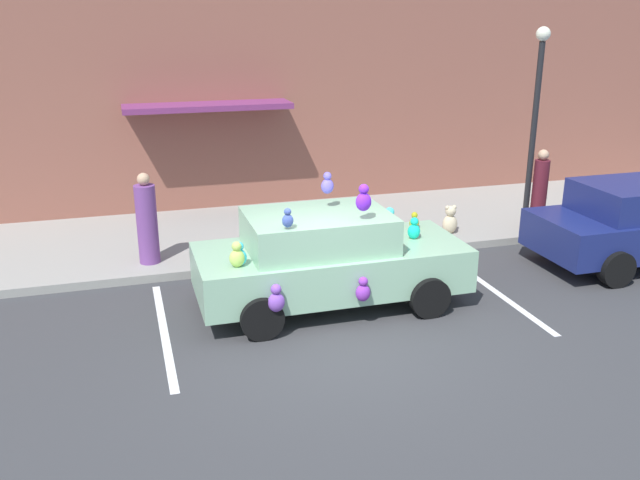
% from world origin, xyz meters
% --- Properties ---
extents(ground_plane, '(60.00, 60.00, 0.00)m').
position_xyz_m(ground_plane, '(0.00, 0.00, 0.00)').
color(ground_plane, '#38383A').
extents(sidewalk, '(24.00, 4.00, 0.15)m').
position_xyz_m(sidewalk, '(0.00, 5.00, 0.07)').
color(sidewalk, gray).
rests_on(sidewalk, ground).
extents(storefront_building, '(24.00, 1.25, 6.40)m').
position_xyz_m(storefront_building, '(-0.01, 7.14, 3.19)').
color(storefront_building, brown).
rests_on(storefront_building, ground).
extents(parking_stripe_front, '(0.12, 3.60, 0.01)m').
position_xyz_m(parking_stripe_front, '(3.07, 1.00, 0.00)').
color(parking_stripe_front, silver).
rests_on(parking_stripe_front, ground).
extents(parking_stripe_rear, '(0.12, 3.60, 0.01)m').
position_xyz_m(parking_stripe_rear, '(-2.41, 1.00, 0.00)').
color(parking_stripe_rear, silver).
rests_on(parking_stripe_rear, ground).
extents(plush_covered_car, '(4.24, 2.06, 2.12)m').
position_xyz_m(plush_covered_car, '(0.19, 1.25, 0.80)').
color(plush_covered_car, '#8EBD98').
rests_on(plush_covered_car, ground).
extents(teddy_bear_on_sidewalk, '(0.31, 0.26, 0.60)m').
position_xyz_m(teddy_bear_on_sidewalk, '(3.57, 3.65, 0.43)').
color(teddy_bear_on_sidewalk, beige).
rests_on(teddy_bear_on_sidewalk, sidewalk).
extents(street_lamp_post, '(0.28, 0.28, 4.07)m').
position_xyz_m(street_lamp_post, '(5.23, 3.50, 2.63)').
color(street_lamp_post, black).
rests_on(street_lamp_post, sidewalk).
extents(pedestrian_near_shopfront, '(0.31, 0.31, 1.68)m').
position_xyz_m(pedestrian_near_shopfront, '(5.49, 3.46, 0.94)').
color(pedestrian_near_shopfront, '#5A1A26').
rests_on(pedestrian_near_shopfront, sidewalk).
extents(pedestrian_walking_past, '(0.37, 0.37, 1.66)m').
position_xyz_m(pedestrian_walking_past, '(-2.45, 3.66, 0.91)').
color(pedestrian_walking_past, '#723F87').
rests_on(pedestrian_walking_past, sidewalk).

